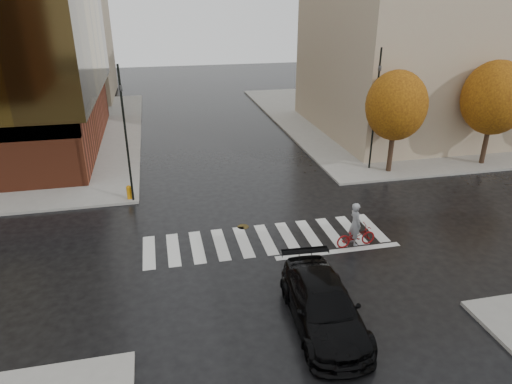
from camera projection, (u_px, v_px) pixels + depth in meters
ground at (268, 244)px, 21.45m from camera, size 120.00×120.00×0.00m
sidewalk_ne at (425, 114)px, 44.44m from camera, size 30.00×30.00×0.15m
crosswalk at (266, 239)px, 21.90m from camera, size 12.00×3.00×0.01m
building_ne_tan at (424, 17)px, 36.44m from camera, size 16.00×16.00×18.00m
building_nw_far at (34, 1)px, 47.31m from camera, size 14.00×12.00×20.00m
tree_ne_a at (396, 106)px, 28.31m from camera, size 3.80×3.80×6.50m
tree_ne_b at (495, 98)px, 29.65m from camera, size 4.20×4.20×6.89m
sedan at (323, 305)px, 15.96m from camera, size 2.56×5.67×1.61m
cyclist at (356, 232)px, 21.04m from camera, size 1.98×0.83×2.20m
traffic_light_nw at (125, 126)px, 24.06m from camera, size 0.22×0.20×7.46m
traffic_light_ne at (376, 101)px, 28.75m from camera, size 0.22×0.24×7.73m
fire_hydrant at (129, 191)px, 25.73m from camera, size 0.29×0.29×0.81m
manhole at (243, 227)px, 23.07m from camera, size 0.78×0.78×0.01m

